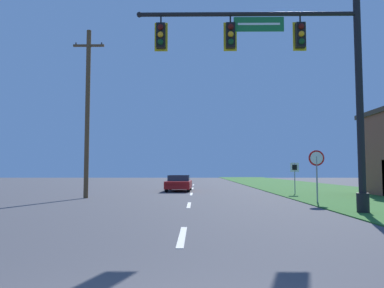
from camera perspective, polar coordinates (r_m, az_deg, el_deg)
The scene contains 7 objects.
grass_verge_right at distance 34.52m, azimuth 17.92°, elevation -6.43°, with size 10.00×110.00×0.04m.
road_center_line at distance 25.00m, azimuth -0.10°, elevation -7.63°, with size 0.16×34.80×0.01m.
signal_mast at distance 14.76m, azimuth 16.10°, elevation 10.28°, with size 8.55×0.47×8.31m.
car_ahead at distance 28.72m, azimuth -2.01°, elevation -5.97°, with size 1.94×4.36×1.19m.
stop_sign at distance 19.16m, azimuth 18.46°, elevation -2.94°, with size 0.76×0.07×2.50m.
route_sign_post at distance 25.43m, azimuth 15.37°, elevation -3.99°, with size 0.55×0.06×2.03m.
utility_pole_near at distance 22.39m, azimuth -15.65°, elevation 4.98°, with size 1.80×0.26×9.72m.
Camera 1 is at (0.34, -2.95, 1.55)m, focal length 35.00 mm.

